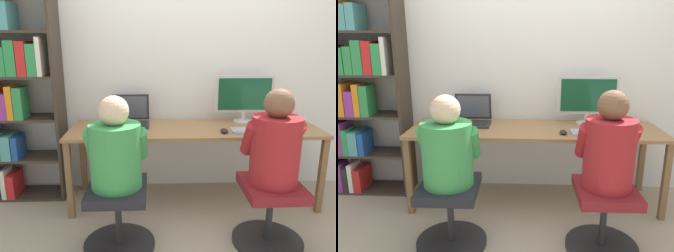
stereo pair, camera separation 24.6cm
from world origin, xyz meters
TOP-DOWN VIEW (x-y plane):
  - ground_plane at (0.00, 0.00)m, footprint 14.00×14.00m
  - wall_back at (0.00, 0.70)m, footprint 10.00×0.05m
  - desk at (0.00, 0.32)m, footprint 2.23×0.64m
  - desktop_monitor at (0.49, 0.51)m, footprint 0.56×0.19m
  - laptop at (-0.58, 0.45)m, footprint 0.34×0.31m
  - keyboard at (0.50, 0.16)m, footprint 0.39×0.17m
  - computer_mouse_by_keyboard at (0.23, 0.15)m, footprint 0.06×0.11m
  - office_chair_left at (0.48, -0.39)m, footprint 0.52×0.52m
  - office_chair_right at (-0.63, -0.39)m, footprint 0.52×0.52m
  - person_at_monitor at (0.48, -0.39)m, footprint 0.42×0.35m
  - person_at_laptop at (-0.63, -0.39)m, footprint 0.43×0.35m
  - bookshelf at (-1.67, 0.46)m, footprint 0.76×0.33m

SIDE VIEW (x-z plane):
  - ground_plane at x=0.00m, z-range 0.00..0.00m
  - office_chair_left at x=0.48m, z-range 0.02..0.51m
  - office_chair_right at x=-0.63m, z-range 0.02..0.51m
  - desk at x=0.00m, z-range 0.29..1.00m
  - keyboard at x=0.50m, z-range 0.71..0.74m
  - computer_mouse_by_keyboard at x=0.23m, z-range 0.71..0.74m
  - person_at_laptop at x=-0.63m, z-range 0.44..1.08m
  - laptop at x=-0.58m, z-range 0.63..0.90m
  - person_at_monitor at x=0.48m, z-range 0.44..1.12m
  - desktop_monitor at x=0.49m, z-range 0.73..1.17m
  - bookshelf at x=-1.67m, z-range 0.04..1.98m
  - wall_back at x=0.00m, z-range 0.00..2.60m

